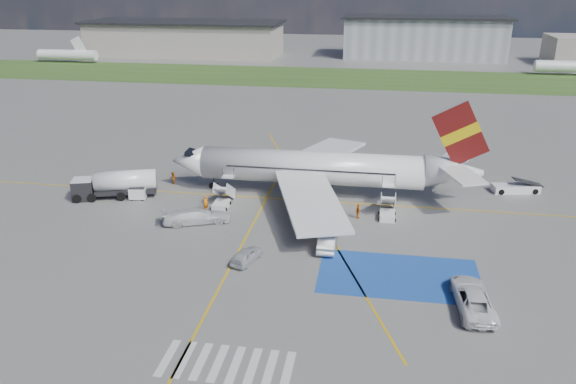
% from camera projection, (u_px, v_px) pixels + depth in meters
% --- Properties ---
extents(ground, '(400.00, 400.00, 0.00)m').
position_uv_depth(ground, '(293.00, 247.00, 54.33)').
color(ground, '#60605E').
rests_on(ground, ground).
extents(grass_strip, '(400.00, 30.00, 0.01)m').
position_uv_depth(grass_strip, '(350.00, 78.00, 141.64)').
color(grass_strip, '#2D4C1E').
rests_on(grass_strip, ground).
extents(taxiway_line_main, '(120.00, 0.20, 0.01)m').
position_uv_depth(taxiway_line_main, '(309.00, 201.00, 65.35)').
color(taxiway_line_main, gold).
rests_on(taxiway_line_main, ground).
extents(taxiway_line_cross, '(0.20, 60.00, 0.01)m').
position_uv_depth(taxiway_line_cross, '(214.00, 297.00, 45.88)').
color(taxiway_line_cross, gold).
rests_on(taxiway_line_cross, ground).
extents(taxiway_line_diag, '(20.71, 56.45, 0.01)m').
position_uv_depth(taxiway_line_diag, '(309.00, 201.00, 65.35)').
color(taxiway_line_diag, gold).
rests_on(taxiway_line_diag, ground).
extents(staging_box, '(14.00, 8.00, 0.01)m').
position_uv_depth(staging_box, '(399.00, 276.00, 49.16)').
color(staging_box, '#1B47A2').
rests_on(staging_box, ground).
extents(crosswalk, '(9.00, 4.00, 0.01)m').
position_uv_depth(crosswalk, '(227.00, 364.00, 38.05)').
color(crosswalk, silver).
rests_on(crosswalk, ground).
extents(terminal_west, '(60.00, 22.00, 10.00)m').
position_uv_depth(terminal_west, '(186.00, 39.00, 180.20)').
color(terminal_west, '#9D9387').
rests_on(terminal_west, ground).
extents(terminal_centre, '(48.00, 18.00, 12.00)m').
position_uv_depth(terminal_centre, '(423.00, 38.00, 173.23)').
color(terminal_centre, gray).
rests_on(terminal_centre, ground).
extents(airliner, '(36.81, 32.95, 11.92)m').
position_uv_depth(airliner, '(324.00, 168.00, 65.73)').
color(airliner, white).
rests_on(airliner, ground).
extents(airstairs_fwd, '(1.90, 5.20, 3.60)m').
position_uv_depth(airstairs_fwd, '(222.00, 201.00, 63.52)').
color(airstairs_fwd, white).
rests_on(airstairs_fwd, ground).
extents(airstairs_aft, '(1.90, 5.20, 3.60)m').
position_uv_depth(airstairs_aft, '(387.00, 212.00, 60.76)').
color(airstairs_aft, white).
rests_on(airstairs_aft, ground).
extents(fuel_tanker, '(9.80, 5.26, 3.24)m').
position_uv_depth(fuel_tanker, '(116.00, 186.00, 65.85)').
color(fuel_tanker, black).
rests_on(fuel_tanker, ground).
extents(gpu_cart, '(2.00, 1.44, 1.54)m').
position_uv_depth(gpu_cart, '(138.00, 194.00, 65.45)').
color(gpu_cart, white).
rests_on(gpu_cart, ground).
extents(belt_loader, '(6.10, 3.10, 1.76)m').
position_uv_depth(belt_loader, '(516.00, 188.00, 67.79)').
color(belt_loader, white).
rests_on(belt_loader, ground).
extents(car_silver_a, '(2.67, 4.27, 1.35)m').
position_uv_depth(car_silver_a, '(247.00, 255.00, 51.29)').
color(car_silver_a, '#B1B3B8').
rests_on(car_silver_a, ground).
extents(car_silver_b, '(1.66, 4.77, 1.57)m').
position_uv_depth(car_silver_b, '(327.00, 241.00, 53.79)').
color(car_silver_b, '#A8A9AF').
rests_on(car_silver_b, ground).
extents(van_white_a, '(3.00, 5.88, 2.15)m').
position_uv_depth(van_white_a, '(473.00, 295.00, 44.22)').
color(van_white_a, white).
rests_on(van_white_a, ground).
extents(van_white_b, '(5.74, 3.96, 2.08)m').
position_uv_depth(van_white_b, '(196.00, 214.00, 59.16)').
color(van_white_b, silver).
rests_on(van_white_b, ground).
extents(crew_fwd, '(0.74, 0.79, 1.81)m').
position_uv_depth(crew_fwd, '(206.00, 203.00, 62.21)').
color(crew_fwd, orange).
rests_on(crew_fwd, ground).
extents(crew_nose, '(0.80, 0.92, 1.64)m').
position_uv_depth(crew_nose, '(173.00, 178.00, 70.04)').
color(crew_nose, orange).
rests_on(crew_nose, ground).
extents(crew_aft, '(0.71, 1.06, 1.68)m').
position_uv_depth(crew_aft, '(358.00, 211.00, 60.35)').
color(crew_aft, orange).
rests_on(crew_aft, ground).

